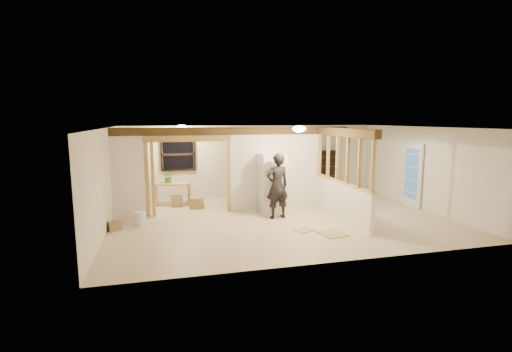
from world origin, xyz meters
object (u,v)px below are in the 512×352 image
object	(u,v)px
refrigerator	(272,183)
bookshelf	(325,172)
work_table	(173,194)
woman	(277,186)
shop_vac	(136,199)

from	to	relation	value
refrigerator	bookshelf	distance (m)	3.54
work_table	woman	bearing A→B (deg)	-29.22
refrigerator	woman	size ratio (longest dim) A/B	0.95
woman	work_table	world-z (taller)	woman
refrigerator	work_table	size ratio (longest dim) A/B	1.54
woman	bookshelf	xyz separation A→B (m)	(2.79, 2.94, -0.12)
refrigerator	woman	distance (m)	0.69
refrigerator	work_table	bearing A→B (deg)	148.45
work_table	bookshelf	distance (m)	5.58
work_table	shop_vac	size ratio (longest dim) A/B	1.99
refrigerator	shop_vac	distance (m)	4.22
shop_vac	refrigerator	bearing A→B (deg)	-20.38
work_table	shop_vac	xyz separation A→B (m)	(-1.11, -0.27, -0.07)
woman	work_table	xyz separation A→B (m)	(-2.75, 2.41, -0.55)
woman	bookshelf	size ratio (longest dim) A/B	1.15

